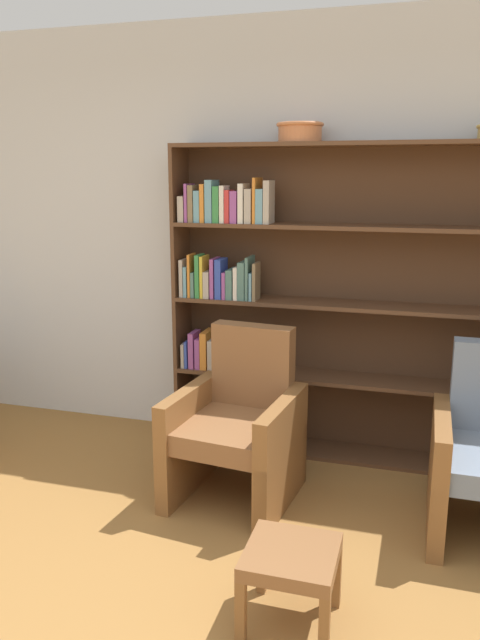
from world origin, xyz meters
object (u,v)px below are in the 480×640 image
(bowl_olive, at_px, (300,131))
(footstool, at_px, (291,563))
(bookshelf, at_px, (337,308))
(armchair_leather, at_px, (238,427))

(bowl_olive, xyz_separation_m, footstool, (0.32, -1.65, -1.76))
(bookshelf, height_order, bowl_olive, bowl_olive)
(bookshelf, bearing_deg, armchair_leather, -121.91)
(armchair_leather, relative_size, footstool, 2.59)
(bookshelf, xyz_separation_m, armchair_leather, (-0.44, -0.70, -0.56))
(bowl_olive, bearing_deg, bookshelf, 5.15)
(bookshelf, bearing_deg, bowl_olive, -174.85)
(footstool, bearing_deg, bookshelf, 92.43)
(armchair_leather, bearing_deg, footstool, 124.06)
(bowl_olive, height_order, footstool, bowl_olive)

